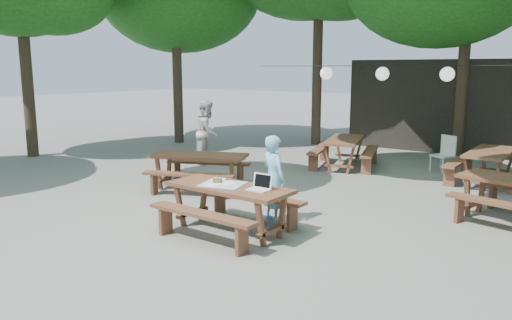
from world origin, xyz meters
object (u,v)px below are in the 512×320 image
object	(u,v)px
woman	(274,179)
picnic_table_nw	(199,171)
main_picnic_table	(229,208)
plastic_chair	(442,161)
second_person	(208,132)

from	to	relation	value
woman	picnic_table_nw	bearing A→B (deg)	1.30
main_picnic_table	plastic_chair	size ratio (longest dim) A/B	2.22
picnic_table_nw	woman	size ratio (longest dim) A/B	1.63
main_picnic_table	second_person	world-z (taller)	second_person
picnic_table_nw	second_person	size ratio (longest dim) A/B	1.41
picnic_table_nw	woman	world-z (taller)	woman
woman	second_person	world-z (taller)	second_person
main_picnic_table	plastic_chair	world-z (taller)	plastic_chair
main_picnic_table	woman	size ratio (longest dim) A/B	1.37
woman	plastic_chair	size ratio (longest dim) A/B	1.62
woman	plastic_chair	distance (m)	5.98
main_picnic_table	second_person	size ratio (longest dim) A/B	1.18
picnic_table_nw	woman	bearing A→B (deg)	-44.22
main_picnic_table	woman	distance (m)	0.97
woman	second_person	bearing A→B (deg)	-15.00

